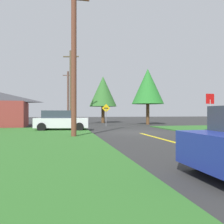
# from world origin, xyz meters

# --- Properties ---
(ground_plane) EXTENTS (120.00, 120.00, 0.00)m
(ground_plane) POSITION_xyz_m (0.00, 0.00, 0.00)
(ground_plane) COLOR #2F2F2F
(lane_stripe_center) EXTENTS (0.20, 14.00, 0.01)m
(lane_stripe_center) POSITION_xyz_m (0.00, -8.00, 0.01)
(lane_stripe_center) COLOR yellow
(lane_stripe_center) RESTS_ON ground
(stop_sign) EXTENTS (0.71, 0.14, 2.79)m
(stop_sign) POSITION_xyz_m (4.84, -1.81, 1.94)
(stop_sign) COLOR #9EA0A8
(stop_sign) RESTS_ON ground
(parked_car_near_building) EXTENTS (4.40, 2.39, 1.62)m
(parked_car_near_building) POSITION_xyz_m (-5.47, 2.72, 0.80)
(parked_car_near_building) COLOR silver
(parked_car_near_building) RESTS_ON ground
(utility_pole_near) EXTENTS (1.80, 0.31, 8.81)m
(utility_pole_near) POSITION_xyz_m (-4.70, -2.75, 4.51)
(utility_pole_near) COLOR brown
(utility_pole_near) RESTS_ON ground
(utility_pole_mid) EXTENTS (1.77, 0.57, 8.53)m
(utility_pole_mid) POSITION_xyz_m (-4.44, 10.56, 4.37)
(utility_pole_mid) COLOR brown
(utility_pole_mid) RESTS_ON ground
(utility_pole_far) EXTENTS (1.78, 0.53, 8.46)m
(utility_pole_far) POSITION_xyz_m (-4.49, 23.88, 4.34)
(utility_pole_far) COLOR brown
(utility_pole_far) RESTS_ON ground
(direction_sign) EXTENTS (0.90, 0.12, 2.37)m
(direction_sign) POSITION_xyz_m (-0.80, 8.13, 1.47)
(direction_sign) COLOR slate
(direction_sign) RESTS_ON ground
(oak_tree_left) EXTENTS (3.90, 3.90, 6.80)m
(oak_tree_left) POSITION_xyz_m (4.79, 10.43, 4.63)
(oak_tree_left) COLOR brown
(oak_tree_left) RESTS_ON ground
(pine_tree_center) EXTENTS (3.89, 3.89, 6.60)m
(pine_tree_center) POSITION_xyz_m (0.24, 16.17, 4.43)
(pine_tree_center) COLOR brown
(pine_tree_center) RESTS_ON ground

